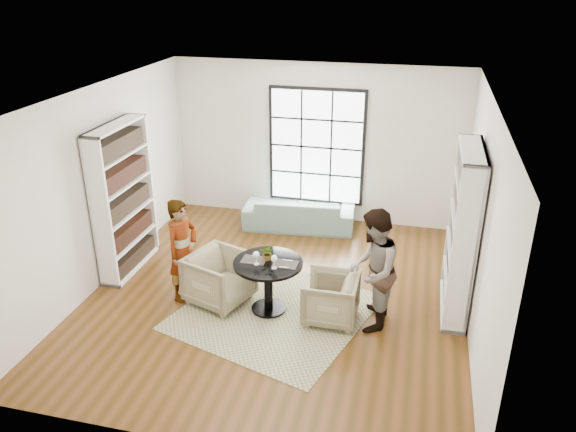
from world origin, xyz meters
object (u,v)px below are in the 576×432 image
(person_left, at_px, (183,250))
(person_right, at_px, (373,270))
(sofa, at_px, (299,213))
(armchair_right, at_px, (331,298))
(armchair_left, at_px, (220,278))
(wine_glass_left, at_px, (256,255))
(wine_glass_right, at_px, (274,259))
(flower_centerpiece, at_px, (268,253))
(pedestal_table, at_px, (268,276))

(person_left, relative_size, person_right, 0.91)
(sofa, relative_size, armchair_right, 2.76)
(armchair_left, xyz_separation_m, wine_glass_left, (0.61, -0.16, 0.54))
(sofa, bearing_deg, person_left, 63.21)
(wine_glass_right, bearing_deg, person_left, 171.89)
(armchair_left, distance_m, flower_centerpiece, 0.89)
(person_right, xyz_separation_m, flower_centerpiece, (-1.47, 0.09, 0.03))
(sofa, height_order, armchair_left, armchair_left)
(wine_glass_right, bearing_deg, armchair_left, 166.97)
(armchair_right, relative_size, person_right, 0.44)
(wine_glass_left, bearing_deg, armchair_left, 165.60)
(person_left, xyz_separation_m, person_right, (2.75, -0.08, 0.08))
(armchair_right, xyz_separation_m, person_right, (0.55, 0.00, 0.52))
(person_right, bearing_deg, sofa, -148.67)
(armchair_left, bearing_deg, sofa, 8.15)
(armchair_right, height_order, flower_centerpiece, flower_centerpiece)
(person_left, relative_size, flower_centerpiece, 7.31)
(armchair_left, distance_m, wine_glass_left, 0.83)
(pedestal_table, relative_size, armchair_left, 1.17)
(sofa, relative_size, armchair_left, 2.44)
(armchair_right, bearing_deg, pedestal_table, -91.40)
(pedestal_table, bearing_deg, person_right, -0.83)
(armchair_right, xyz_separation_m, person_left, (-2.20, 0.08, 0.44))
(armchair_left, xyz_separation_m, person_left, (-0.55, 0.00, 0.40))
(person_left, height_order, wine_glass_left, person_left)
(person_left, distance_m, wine_glass_left, 1.18)
(armchair_right, bearing_deg, armchair_left, -92.88)
(wine_glass_right, bearing_deg, person_right, 5.31)
(wine_glass_left, distance_m, wine_glass_right, 0.27)
(wine_glass_right, bearing_deg, wine_glass_left, 170.18)
(pedestal_table, height_order, armchair_left, pedestal_table)
(person_left, bearing_deg, wine_glass_right, -79.22)
(armchair_left, xyz_separation_m, person_right, (2.20, -0.08, 0.47))
(sofa, xyz_separation_m, armchair_left, (-0.56, -2.79, 0.08))
(sofa, xyz_separation_m, armchair_right, (1.09, -2.87, 0.04))
(armchair_left, height_order, armchair_right, armchair_left)
(wine_glass_left, bearing_deg, sofa, 91.09)
(armchair_right, distance_m, person_right, 0.75)
(sofa, bearing_deg, flower_centerpiece, 88.43)
(person_right, bearing_deg, person_left, -90.11)
(armchair_left, relative_size, armchair_right, 1.13)
(person_left, bearing_deg, pedestal_table, -73.76)
(person_right, distance_m, wine_glass_right, 1.33)
(sofa, distance_m, person_right, 3.36)
(pedestal_table, xyz_separation_m, sofa, (-0.19, 2.85, -0.27))
(pedestal_table, distance_m, armchair_left, 0.78)
(sofa, bearing_deg, pedestal_table, 88.75)
(sofa, relative_size, flower_centerpiece, 9.63)
(armchair_right, distance_m, wine_glass_right, 0.97)
(armchair_left, height_order, person_left, person_left)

